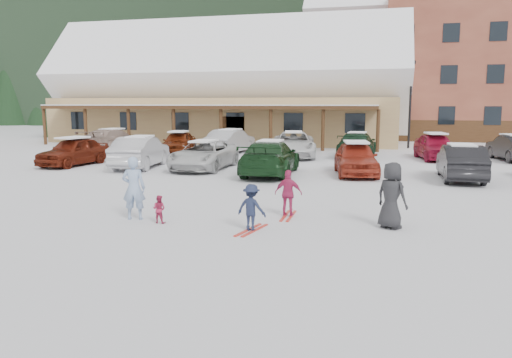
% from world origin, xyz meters
% --- Properties ---
extents(ground, '(160.00, 160.00, 0.00)m').
position_xyz_m(ground, '(0.00, 0.00, 0.00)').
color(ground, silver).
rests_on(ground, ground).
extents(forested_hillside, '(300.00, 70.00, 38.00)m').
position_xyz_m(forested_hillside, '(0.00, 85.00, 19.00)').
color(forested_hillside, black).
rests_on(forested_hillside, ground).
extents(day_lodge, '(29.12, 12.50, 10.38)m').
position_xyz_m(day_lodge, '(-9.00, 27.96, 3.94)').
color(day_lodge, tan).
rests_on(day_lodge, ground).
extents(alpine_hotel, '(31.48, 14.01, 21.48)m').
position_xyz_m(alpine_hotel, '(14.27, 38.00, 8.63)').
color(alpine_hotel, brown).
rests_on(alpine_hotel, ground).
extents(lamp_post, '(0.50, 0.25, 6.15)m').
position_xyz_m(lamp_post, '(5.74, 24.37, 3.48)').
color(lamp_post, black).
rests_on(lamp_post, ground).
extents(conifer_0, '(4.40, 4.40, 10.20)m').
position_xyz_m(conifer_0, '(-26.00, 30.00, 5.69)').
color(conifer_0, black).
rests_on(conifer_0, ground).
extents(conifer_2, '(5.28, 5.28, 12.24)m').
position_xyz_m(conifer_2, '(-30.00, 42.00, 6.83)').
color(conifer_2, black).
rests_on(conifer_2, ground).
extents(conifer_3, '(3.96, 3.96, 9.18)m').
position_xyz_m(conifer_3, '(6.00, 44.00, 5.12)').
color(conifer_3, black).
rests_on(conifer_3, ground).
extents(adult_skier, '(0.72, 0.56, 1.76)m').
position_xyz_m(adult_skier, '(-2.76, -0.64, 0.88)').
color(adult_skier, '#8BA4C9').
rests_on(adult_skier, ground).
extents(toddler_red, '(0.39, 0.31, 0.76)m').
position_xyz_m(toddler_red, '(-1.91, -0.89, 0.38)').
color(toddler_red, '#AB264B').
rests_on(toddler_red, ground).
extents(child_navy, '(0.85, 0.60, 1.19)m').
position_xyz_m(child_navy, '(0.70, -1.08, 0.60)').
color(child_navy, '#1A223D').
rests_on(child_navy, ground).
extents(skis_child_navy, '(0.50, 1.41, 0.03)m').
position_xyz_m(skis_child_navy, '(0.70, -1.08, 0.01)').
color(skis_child_navy, red).
rests_on(skis_child_navy, ground).
extents(child_magenta, '(0.78, 0.33, 1.33)m').
position_xyz_m(child_magenta, '(1.31, 0.73, 0.67)').
color(child_magenta, '#B82A5D').
rests_on(child_magenta, ground).
extents(skis_child_magenta, '(0.22, 1.40, 0.03)m').
position_xyz_m(skis_child_magenta, '(1.31, 0.73, 0.01)').
color(skis_child_magenta, red).
rests_on(skis_child_magenta, ground).
extents(bystander_dark, '(1.00, 0.93, 1.72)m').
position_xyz_m(bystander_dark, '(4.11, 0.03, 0.86)').
color(bystander_dark, '#252528').
rests_on(bystander_dark, ground).
extents(parked_car_0, '(2.17, 4.43, 1.45)m').
position_xyz_m(parked_car_0, '(-11.58, 9.66, 0.73)').
color(parked_car_0, '#5F1B0D').
rests_on(parked_car_0, ground).
extents(parked_car_1, '(2.30, 4.93, 1.56)m').
position_xyz_m(parked_car_1, '(-7.81, 9.66, 0.78)').
color(parked_car_1, '#B2B1B6').
rests_on(parked_car_1, ground).
extents(parked_car_2, '(2.34, 5.01, 1.39)m').
position_xyz_m(parked_car_2, '(-4.54, 9.90, 0.69)').
color(parked_car_2, silver).
rests_on(parked_car_2, ground).
extents(parked_car_3, '(2.34, 5.36, 1.53)m').
position_xyz_m(parked_car_3, '(-0.99, 8.79, 0.77)').
color(parked_car_3, '#16371A').
rests_on(parked_car_3, ground).
extents(parked_car_4, '(2.42, 4.59, 1.49)m').
position_xyz_m(parked_car_4, '(2.74, 9.71, 0.74)').
color(parked_car_4, '#A5311F').
rests_on(parked_car_4, ground).
extents(parked_car_5, '(1.60, 4.50, 1.48)m').
position_xyz_m(parked_car_5, '(7.09, 9.22, 0.74)').
color(parked_car_5, black).
rests_on(parked_car_5, ground).
extents(parked_car_7, '(2.41, 5.41, 1.54)m').
position_xyz_m(parked_car_7, '(-13.24, 16.41, 0.77)').
color(parked_car_7, gray).
rests_on(parked_car_7, ground).
extents(parked_car_8, '(2.36, 4.45, 1.44)m').
position_xyz_m(parked_car_8, '(-8.58, 16.36, 0.72)').
color(parked_car_8, maroon).
rests_on(parked_car_8, ground).
extents(parked_car_9, '(2.18, 4.86, 1.55)m').
position_xyz_m(parked_car_9, '(-5.53, 17.59, 0.77)').
color(parked_car_9, '#A6A6AA').
rests_on(parked_car_9, ground).
extents(parked_car_10, '(3.42, 5.82, 1.52)m').
position_xyz_m(parked_car_10, '(-1.24, 16.38, 0.76)').
color(parked_car_10, silver).
rests_on(parked_car_10, ground).
extents(parked_car_11, '(2.30, 5.14, 1.46)m').
position_xyz_m(parked_car_11, '(2.42, 17.56, 0.73)').
color(parked_car_11, '#15321E').
rests_on(parked_car_11, ground).
extents(parked_car_12, '(2.42, 4.66, 1.51)m').
position_xyz_m(parked_car_12, '(6.83, 17.03, 0.76)').
color(parked_car_12, '#A01333').
rests_on(parked_car_12, ground).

